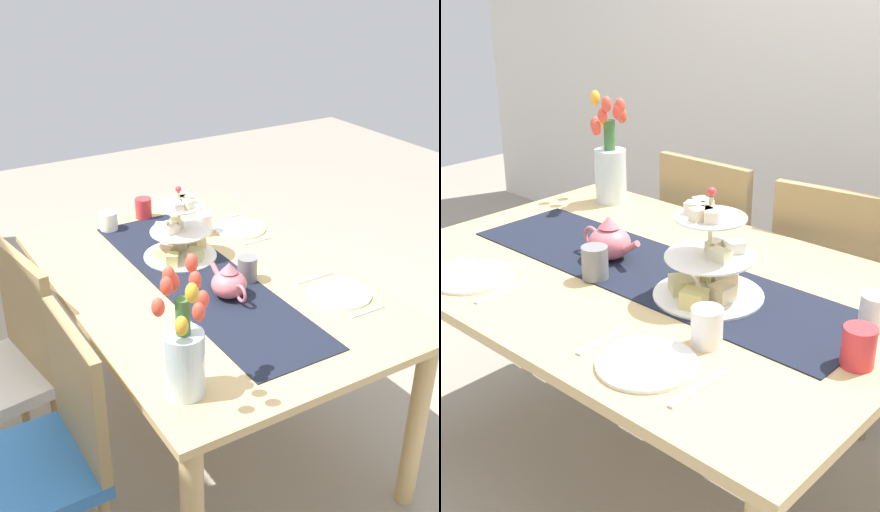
{
  "view_description": "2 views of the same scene",
  "coord_description": "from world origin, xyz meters",
  "views": [
    {
      "loc": [
        -1.9,
        1.07,
        1.93
      ],
      "look_at": [
        -0.03,
        -0.04,
        0.85
      ],
      "focal_mm": 45.19,
      "sensor_mm": 36.0,
      "label": 1
    },
    {
      "loc": [
        1.21,
        -1.29,
        1.56
      ],
      "look_at": [
        -0.01,
        0.06,
        0.79
      ],
      "focal_mm": 46.99,
      "sensor_mm": 36.0,
      "label": 2
    }
  ],
  "objects": [
    {
      "name": "mug_white_text",
      "position": [
        0.37,
        -0.2,
        0.8
      ],
      "size": [
        0.08,
        0.08,
        0.09
      ],
      "primitive_type": "cylinder",
      "color": "white",
      "rests_on": "dining_table"
    },
    {
      "name": "mug_orange",
      "position": [
        0.67,
        -0.05,
        0.8
      ],
      "size": [
        0.08,
        0.08,
        0.09
      ],
      "primitive_type": "cylinder",
      "color": "red",
      "rests_on": "dining_table"
    },
    {
      "name": "cream_jug",
      "position": [
        0.62,
        0.15,
        0.79
      ],
      "size": [
        0.08,
        0.08,
        0.08
      ],
      "primitive_type": "cylinder",
      "color": "white",
      "rests_on": "dining_table"
    },
    {
      "name": "dinner_plate_left",
      "position": [
        -0.36,
        -0.36,
        0.76
      ],
      "size": [
        0.23,
        0.23,
        0.01
      ],
      "primitive_type": "cylinder",
      "color": "white",
      "rests_on": "dining_table"
    },
    {
      "name": "teapot",
      "position": [
        -0.17,
        0.0,
        0.81
      ],
      "size": [
        0.24,
        0.13,
        0.14
      ],
      "color": "#D66B75",
      "rests_on": "table_runner"
    },
    {
      "name": "table_runner",
      "position": [
        0.0,
        0.02,
        0.75
      ],
      "size": [
        1.3,
        0.35,
        0.0
      ],
      "primitive_type": "cube",
      "color": "black",
      "rests_on": "dining_table"
    },
    {
      "name": "dinner_plate_right",
      "position": [
        0.33,
        -0.36,
        0.76
      ],
      "size": [
        0.23,
        0.23,
        0.01
      ],
      "primitive_type": "cylinder",
      "color": "white",
      "rests_on": "dining_table"
    },
    {
      "name": "chair_left",
      "position": [
        -0.31,
        0.75,
        0.5
      ],
      "size": [
        0.42,
        0.42,
        0.91
      ],
      "color": "#9C8254",
      "rests_on": "ground_plane"
    },
    {
      "name": "mug_grey",
      "position": [
        -0.09,
        -0.13,
        0.8
      ],
      "size": [
        0.08,
        0.08,
        0.09
      ],
      "primitive_type": "cylinder",
      "color": "slate",
      "rests_on": "table_runner"
    },
    {
      "name": "dining_table",
      "position": [
        0.0,
        0.0,
        0.65
      ],
      "size": [
        1.57,
        1.05,
        0.75
      ],
      "color": "tan",
      "rests_on": "ground_plane"
    },
    {
      "name": "knife_left",
      "position": [
        -0.21,
        -0.36,
        0.76
      ],
      "size": [
        0.01,
        0.17,
        0.01
      ],
      "primitive_type": "cube",
      "rotation": [
        0.0,
        0.0,
        0.0
      ],
      "color": "silver",
      "rests_on": "dining_table"
    },
    {
      "name": "fork_left",
      "position": [
        -0.5,
        -0.36,
        0.76
      ],
      "size": [
        0.02,
        0.15,
        0.01
      ],
      "primitive_type": "cube",
      "rotation": [
        0.0,
        0.0,
        -0.01
      ],
      "color": "silver",
      "rests_on": "dining_table"
    },
    {
      "name": "tulip_vase",
      "position": [
        -0.57,
        0.4,
        0.91
      ],
      "size": [
        0.18,
        0.17,
        0.41
      ],
      "color": "silver",
      "rests_on": "dining_table"
    },
    {
      "name": "tiered_cake_stand",
      "position": [
        0.22,
        0.0,
        0.84
      ],
      "size": [
        0.3,
        0.3,
        0.3
      ],
      "color": "beige",
      "rests_on": "table_runner"
    },
    {
      "name": "knife_right",
      "position": [
        0.47,
        -0.36,
        0.76
      ],
      "size": [
        0.02,
        0.17,
        0.01
      ],
      "primitive_type": "cube",
      "rotation": [
        0.0,
        0.0,
        -0.01
      ],
      "color": "silver",
      "rests_on": "dining_table"
    },
    {
      "name": "ground_plane",
      "position": [
        0.0,
        0.0,
        0.0
      ],
      "size": [
        8.0,
        8.0,
        0.0
      ],
      "primitive_type": "plane",
      "color": "gray"
    },
    {
      "name": "chair_right",
      "position": [
        0.22,
        0.75,
        0.5
      ],
      "size": [
        0.48,
        0.48,
        0.91
      ],
      "color": "#9C8254",
      "rests_on": "ground_plane"
    },
    {
      "name": "fork_right",
      "position": [
        0.18,
        -0.36,
        0.76
      ],
      "size": [
        0.02,
        0.15,
        0.01
      ],
      "primitive_type": "cube",
      "rotation": [
        0.0,
        0.0,
        0.0
      ],
      "color": "silver",
      "rests_on": "dining_table"
    }
  ]
}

